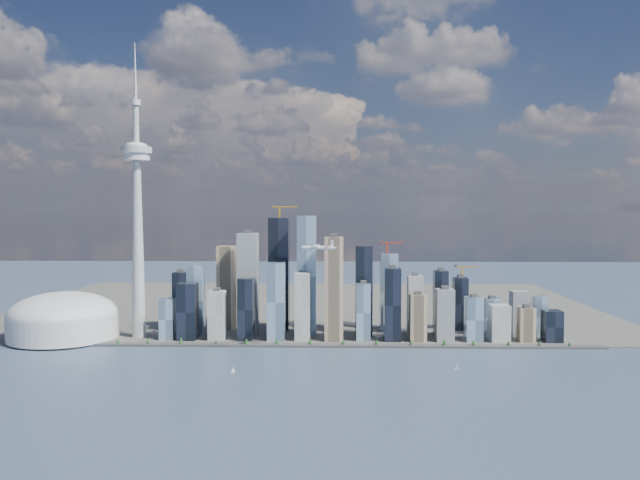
{
  "coord_description": "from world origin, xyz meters",
  "views": [
    {
      "loc": [
        75.11,
        -849.76,
        248.19
      ],
      "look_at": [
        44.54,
        260.0,
        190.01
      ],
      "focal_mm": 35.0,
      "sensor_mm": 36.0,
      "label": 1
    }
  ],
  "objects_px": {
    "dome_stadium": "(64,318)",
    "sailboat_west": "(233,371)",
    "sailboat_east": "(457,367)",
    "airplane": "(318,247)",
    "needle_tower": "(137,214)"
  },
  "relations": [
    {
      "from": "needle_tower",
      "to": "sailboat_east",
      "type": "xyz_separation_m",
      "value": [
        559.37,
        -209.72,
        -232.55
      ]
    },
    {
      "from": "needle_tower",
      "to": "sailboat_west",
      "type": "relative_size",
      "value": 54.03
    },
    {
      "from": "sailboat_east",
      "to": "airplane",
      "type": "bearing_deg",
      "value": 179.19
    },
    {
      "from": "needle_tower",
      "to": "airplane",
      "type": "bearing_deg",
      "value": -20.65
    },
    {
      "from": "dome_stadium",
      "to": "needle_tower",
      "type": "bearing_deg",
      "value": 4.09
    },
    {
      "from": "dome_stadium",
      "to": "airplane",
      "type": "relative_size",
      "value": 3.21
    },
    {
      "from": "sailboat_east",
      "to": "sailboat_west",
      "type": "bearing_deg",
      "value": -155.32
    },
    {
      "from": "needle_tower",
      "to": "dome_stadium",
      "type": "xyz_separation_m",
      "value": [
        -140.0,
        -10.0,
        -196.4
      ]
    },
    {
      "from": "airplane",
      "to": "sailboat_east",
      "type": "bearing_deg",
      "value": -15.34
    },
    {
      "from": "needle_tower",
      "to": "airplane",
      "type": "xyz_separation_m",
      "value": [
        343.21,
        -129.35,
        -53.74
      ]
    },
    {
      "from": "sailboat_east",
      "to": "needle_tower",
      "type": "bearing_deg",
      "value": 179.04
    },
    {
      "from": "airplane",
      "to": "sailboat_west",
      "type": "distance_m",
      "value": 244.35
    },
    {
      "from": "dome_stadium",
      "to": "sailboat_west",
      "type": "distance_m",
      "value": 427.75
    },
    {
      "from": "needle_tower",
      "to": "dome_stadium",
      "type": "height_order",
      "value": "needle_tower"
    },
    {
      "from": "dome_stadium",
      "to": "sailboat_east",
      "type": "bearing_deg",
      "value": -15.94
    }
  ]
}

